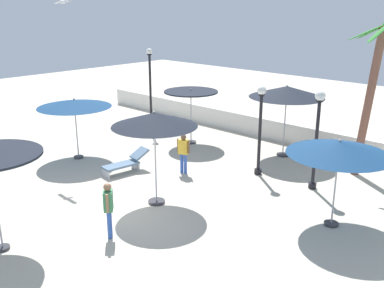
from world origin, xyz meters
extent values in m
plane|color=beige|center=(0.00, 0.00, 0.00)|extent=(56.00, 56.00, 0.00)
cube|color=silver|center=(0.00, 9.80, 0.48)|extent=(25.20, 0.30, 0.97)
cylinder|color=#333338|center=(-3.20, 6.74, 0.04)|extent=(0.49, 0.49, 0.08)
cylinder|color=#A5A5AD|center=(-3.20, 6.74, 1.22)|extent=(0.05, 0.05, 2.45)
cylinder|color=black|center=(-3.20, 6.74, 2.43)|extent=(2.45, 2.45, 0.06)
sphere|color=#99999E|center=(-3.20, 6.74, 2.54)|extent=(0.08, 0.08, 0.08)
cylinder|color=#333338|center=(-5.18, 1.93, 0.04)|extent=(0.40, 0.40, 0.08)
cylinder|color=#A5A5AD|center=(-5.18, 1.93, 1.13)|extent=(0.05, 0.05, 2.25)
cone|color=navy|center=(-5.18, 1.93, 2.36)|extent=(3.01, 3.01, 0.31)
sphere|color=#99999E|center=(-5.18, 1.93, 2.53)|extent=(0.08, 0.08, 0.08)
cylinder|color=#333338|center=(0.91, 8.13, 0.04)|extent=(0.52, 0.52, 0.08)
cylinder|color=#A5A5AD|center=(0.91, 8.13, 1.30)|extent=(0.05, 0.05, 2.60)
cone|color=black|center=(0.91, 8.13, 2.78)|extent=(3.11, 3.11, 0.46)
sphere|color=#99999E|center=(0.91, 8.13, 3.01)|extent=(0.08, 0.08, 0.08)
cylinder|color=#333338|center=(5.37, 3.72, 0.04)|extent=(0.42, 0.42, 0.08)
cylinder|color=#A5A5AD|center=(5.37, 3.72, 1.13)|extent=(0.05, 0.05, 2.25)
cone|color=navy|center=(5.37, 3.72, 2.39)|extent=(2.93, 2.93, 0.39)
sphere|color=#99999E|center=(5.37, 3.72, 2.60)|extent=(0.08, 0.08, 0.08)
cylinder|color=#333338|center=(-0.32, -3.54, 0.04)|extent=(0.37, 0.37, 0.08)
cylinder|color=#333338|center=(0.50, 1.21, 0.04)|extent=(0.55, 0.55, 0.08)
cylinder|color=#A5A5AD|center=(0.50, 1.21, 1.32)|extent=(0.05, 0.05, 2.65)
cone|color=black|center=(0.50, 1.21, 2.81)|extent=(2.70, 2.70, 0.43)
sphere|color=#99999E|center=(0.50, 1.21, 3.04)|extent=(0.08, 0.08, 0.08)
cylinder|color=brown|center=(4.28, 8.18, 2.76)|extent=(0.71, 0.30, 5.53)
ellipsoid|color=#338332|center=(4.03, 8.38, 5.30)|extent=(1.28, 0.56, 0.65)
ellipsoid|color=#338332|center=(4.07, 7.89, 5.30)|extent=(1.24, 0.72, 0.65)
ellipsoid|color=#338332|center=(4.60, 7.49, 5.30)|extent=(0.37, 1.29, 0.65)
cylinder|color=black|center=(-6.18, 6.92, 0.10)|extent=(0.28, 0.28, 0.20)
cylinder|color=black|center=(-6.18, 6.92, 1.93)|extent=(0.12, 0.12, 3.85)
cylinder|color=black|center=(-6.18, 6.92, 3.85)|extent=(0.22, 0.22, 0.06)
sphere|color=white|center=(-6.18, 6.92, 4.00)|extent=(0.29, 0.29, 0.29)
cylinder|color=black|center=(1.40, 5.62, 0.10)|extent=(0.28, 0.28, 0.20)
cylinder|color=black|center=(1.40, 5.62, 1.53)|extent=(0.12, 0.12, 3.07)
cylinder|color=black|center=(1.40, 5.62, 3.07)|extent=(0.22, 0.22, 0.06)
sphere|color=white|center=(1.40, 5.62, 3.23)|extent=(0.34, 0.34, 0.34)
cylinder|color=black|center=(3.59, 5.82, 0.10)|extent=(0.28, 0.28, 0.20)
cylinder|color=black|center=(3.59, 5.82, 1.57)|extent=(0.12, 0.12, 3.14)
cylinder|color=black|center=(3.59, 5.82, 3.14)|extent=(0.22, 0.22, 0.06)
sphere|color=white|center=(3.59, 5.82, 3.31)|extent=(0.35, 0.35, 0.35)
cube|color=#B7B7BC|center=(-2.50, 1.39, 0.17)|extent=(0.55, 0.11, 0.35)
cube|color=#B7B7BC|center=(-2.34, 2.68, 0.17)|extent=(0.55, 0.11, 0.35)
cube|color=slate|center=(-2.42, 2.03, 0.35)|extent=(0.72, 1.46, 0.08)
cube|color=slate|center=(-2.31, 2.88, 0.64)|extent=(0.62, 0.67, 0.38)
cylinder|color=#3359B2|center=(1.27, -1.22, 0.41)|extent=(0.12, 0.12, 0.81)
cylinder|color=#3359B2|center=(1.15, -1.12, 0.41)|extent=(0.12, 0.12, 0.81)
cube|color=#3F8C59|center=(1.21, -1.17, 1.10)|extent=(0.43, 0.42, 0.58)
sphere|color=#936B4C|center=(1.21, -1.17, 1.50)|extent=(0.22, 0.22, 0.22)
cylinder|color=#936B4C|center=(1.39, -1.33, 1.13)|extent=(0.08, 0.08, 0.52)
cylinder|color=#936B4C|center=(1.03, -1.01, 1.13)|extent=(0.08, 0.08, 0.52)
cylinder|color=#3359B2|center=(-0.81, 3.71, 0.39)|extent=(0.12, 0.12, 0.79)
cylinder|color=#3359B2|center=(-0.65, 3.75, 0.39)|extent=(0.12, 0.12, 0.79)
cube|color=gold|center=(-0.73, 3.73, 1.06)|extent=(0.41, 0.32, 0.56)
sphere|color=brown|center=(-0.73, 3.73, 1.45)|extent=(0.21, 0.21, 0.21)
cylinder|color=brown|center=(-0.96, 3.67, 1.09)|extent=(0.08, 0.08, 0.50)
cylinder|color=brown|center=(-0.50, 3.79, 1.09)|extent=(0.08, 0.08, 0.50)
ellipsoid|color=white|center=(-4.93, 1.64, 6.28)|extent=(0.12, 0.32, 0.12)
sphere|color=white|center=(-4.93, 1.81, 6.31)|extent=(0.10, 0.10, 0.10)
cube|color=silver|center=(-5.19, 1.64, 6.30)|extent=(0.51, 0.15, 0.15)
cube|color=silver|center=(-4.67, 1.64, 6.30)|extent=(0.52, 0.15, 0.07)
camera|label=1|loc=(10.47, -7.62, 6.22)|focal=41.54mm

